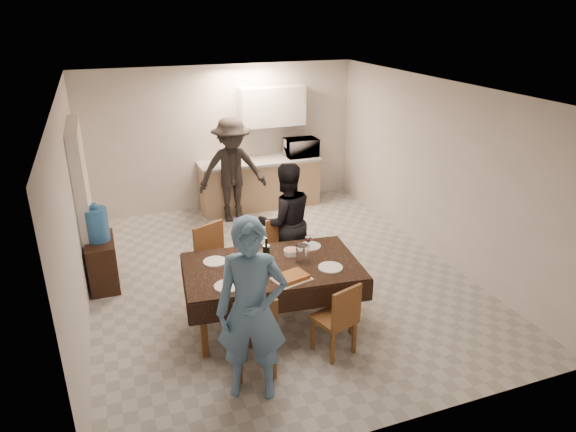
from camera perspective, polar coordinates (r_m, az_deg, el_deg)
name	(u,v)px	position (r m, az deg, el deg)	size (l,w,h in m)	color
floor	(277,276)	(7.31, -1.25, -6.66)	(5.00, 6.00, 0.02)	#AFAFAA
ceiling	(275,89)	(6.46, -1.45, 13.95)	(5.00, 6.00, 0.02)	white
wall_back	(223,138)	(9.55, -7.29, 8.59)	(5.00, 0.02, 2.60)	silver
wall_front	(396,304)	(4.31, 11.95, -9.56)	(5.00, 0.02, 2.60)	silver
wall_left	(73,214)	(6.47, -22.79, 0.22)	(0.02, 6.00, 2.60)	silver
wall_right	(436,170)	(7.90, 16.13, 4.96)	(0.02, 6.00, 2.60)	silver
stub_partition	(84,199)	(7.67, -21.77, 1.74)	(0.15, 1.40, 2.10)	silver
kitchen_base_cabinet	(260,185)	(9.64, -3.12, 3.48)	(2.20, 0.60, 0.86)	tan
kitchen_worktop	(260,161)	(9.50, -3.18, 6.08)	(2.24, 0.64, 0.05)	#B7B6B1
upper_cabinet	(272,106)	(9.50, -1.79, 12.08)	(1.20, 0.34, 0.70)	white
dining_table	(272,268)	(5.94, -1.78, -5.78)	(2.11, 1.36, 0.78)	black
chair_near_left	(256,328)	(5.22, -3.54, -12.28)	(0.49, 0.49, 0.51)	brown
chair_near_right	(338,314)	(5.53, 5.56, -10.77)	(0.50, 0.50, 0.47)	brown
chair_far_left	(221,260)	(6.46, -7.44, -4.88)	(0.60, 0.62, 0.54)	brown
chair_far_right	(289,252)	(6.70, 0.08, -3.97)	(0.45, 0.45, 0.50)	brown
console	(103,263)	(7.37, -19.90, -4.90)	(0.36, 0.73, 0.67)	black
water_jug	(97,225)	(7.14, -20.48, -0.90)	(0.30, 0.30, 0.44)	#377DCB
wine_bottle	(266,251)	(5.87, -2.43, -3.92)	(0.08, 0.08, 0.33)	black
water_pitcher	(302,254)	(5.94, 1.57, -4.22)	(0.14, 0.14, 0.22)	white
savoury_tart	(292,277)	(5.62, 0.43, -6.79)	(0.39, 0.29, 0.05)	#AB6832
salad_bowl	(291,252)	(6.15, 0.33, -4.01)	(0.17, 0.17, 0.07)	white
mushroom_dish	(261,254)	(6.14, -3.07, -4.26)	(0.20, 0.20, 0.03)	white
wine_glass_a	(230,275)	(5.53, -6.41, -6.56)	(0.09, 0.09, 0.21)	white
wine_glass_b	(308,242)	(6.26, 2.25, -2.91)	(0.08, 0.08, 0.18)	white
wine_glass_c	(248,250)	(6.09, -4.49, -3.81)	(0.08, 0.08, 0.17)	white
plate_near_left	(227,286)	(5.52, -6.75, -7.73)	(0.29, 0.29, 0.02)	white
plate_near_right	(330,267)	(5.87, 4.74, -5.72)	(0.28, 0.28, 0.02)	white
plate_far_left	(215,262)	(6.04, -8.13, -5.03)	(0.27, 0.27, 0.02)	white
plate_far_right	(310,246)	(6.36, 2.49, -3.35)	(0.26, 0.26, 0.02)	white
microwave	(301,147)	(9.72, 1.46, 7.64)	(0.60, 0.41, 0.33)	white
person_near	(252,311)	(4.84, -4.05, -10.49)	(0.67, 0.44, 1.84)	#547EA4
person_far	(286,222)	(6.96, -0.26, -0.62)	(0.80, 0.63, 1.65)	black
person_kitchen	(232,170)	(8.92, -6.20, 5.08)	(1.18, 0.68, 1.83)	black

